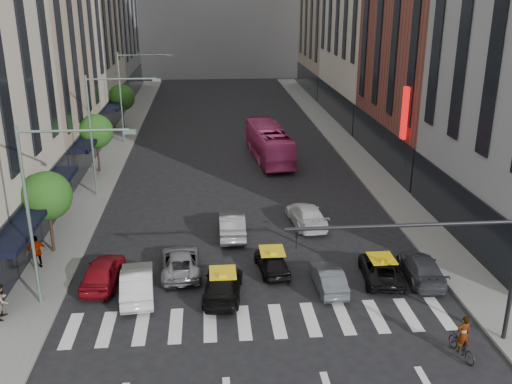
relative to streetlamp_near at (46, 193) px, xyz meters
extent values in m
plane|color=black|center=(10.04, -4.00, -5.90)|extent=(160.00, 160.00, 0.00)
cube|color=slate|center=(-1.46, 26.00, -5.83)|extent=(3.00, 96.00, 0.15)
cube|color=slate|center=(21.54, 26.00, -5.83)|extent=(3.00, 96.00, 0.15)
cube|color=tan|center=(-6.96, 24.00, 6.10)|extent=(8.00, 16.00, 24.00)
cube|color=brown|center=(27.04, 23.00, 7.10)|extent=(8.00, 18.00, 26.00)
cylinder|color=black|center=(-1.76, 6.00, -4.18)|extent=(0.18, 0.18, 3.15)
sphere|color=#1E4313|center=(-1.76, 6.00, -2.24)|extent=(2.88, 2.88, 2.88)
cylinder|color=black|center=(-1.76, 22.00, -4.18)|extent=(0.18, 0.18, 3.15)
sphere|color=#1E4313|center=(-1.76, 22.00, -2.24)|extent=(2.88, 2.88, 2.88)
cylinder|color=black|center=(-1.76, 38.00, -4.18)|extent=(0.18, 0.18, 3.15)
sphere|color=#1E4313|center=(-1.76, 38.00, -2.24)|extent=(2.88, 2.88, 2.88)
cylinder|color=gray|center=(-0.96, 0.00, -1.25)|extent=(0.16, 0.16, 9.00)
cylinder|color=gray|center=(1.54, 0.00, 2.95)|extent=(5.00, 0.12, 0.12)
cube|color=gray|center=(4.04, 0.00, 2.85)|extent=(0.60, 0.25, 0.18)
cylinder|color=gray|center=(-0.96, 16.00, -1.25)|extent=(0.16, 0.16, 9.00)
cylinder|color=gray|center=(1.54, 16.00, 2.95)|extent=(5.00, 0.12, 0.12)
cube|color=gray|center=(4.04, 16.00, 2.85)|extent=(0.60, 0.25, 0.18)
cylinder|color=gray|center=(-0.96, 32.00, -1.25)|extent=(0.16, 0.16, 9.00)
cylinder|color=gray|center=(1.54, 32.00, 2.95)|extent=(5.00, 0.12, 0.12)
cube|color=gray|center=(4.04, 32.00, 2.85)|extent=(0.60, 0.25, 0.18)
cylinder|color=black|center=(15.54, -5.00, -0.10)|extent=(10.00, 0.16, 0.16)
imported|color=black|center=(11.04, -5.00, -0.60)|extent=(0.13, 0.16, 0.80)
cube|color=red|center=(22.64, 16.00, 0.10)|extent=(0.30, 0.70, 4.00)
imported|color=maroon|center=(1.84, 1.88, -5.16)|extent=(2.09, 4.51, 1.49)
imported|color=silver|center=(3.77, 0.48, -5.15)|extent=(2.04, 4.71, 1.51)
imported|color=gray|center=(5.90, 2.91, -5.26)|extent=(2.42, 4.78, 1.29)
imported|color=black|center=(8.15, 0.05, -5.24)|extent=(2.39, 4.77, 1.33)
imported|color=black|center=(10.95, 2.51, -5.28)|extent=(1.91, 3.84, 1.26)
imported|color=#45494D|center=(13.68, 0.34, -5.28)|extent=(1.45, 3.84, 1.25)
imported|color=black|center=(16.74, 1.18, -5.30)|extent=(2.50, 4.56, 1.21)
imported|color=#3B3C42|center=(18.92, 0.97, -5.24)|extent=(2.20, 4.67, 1.32)
imported|color=#9B9A9F|center=(8.98, 7.71, -5.14)|extent=(1.66, 4.64, 1.52)
imported|color=silver|center=(14.01, 9.03, -5.19)|extent=(2.43, 5.09, 1.43)
imported|color=#D83F88|center=(13.21, 24.95, -4.34)|extent=(3.55, 11.44, 3.14)
imported|color=black|center=(18.14, -5.95, -5.41)|extent=(0.96, 1.97, 0.99)
imported|color=gray|center=(18.14, -5.95, -4.05)|extent=(0.69, 0.51, 1.72)
imported|color=gray|center=(-2.30, -1.28, -4.87)|extent=(0.69, 0.88, 1.78)
imported|color=gray|center=(-2.06, 3.88, -4.79)|extent=(1.21, 0.99, 1.93)
camera|label=1|loc=(7.58, -25.82, 8.94)|focal=40.00mm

